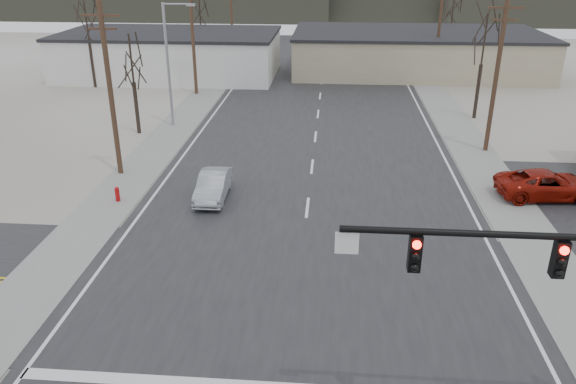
% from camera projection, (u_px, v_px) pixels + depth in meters
% --- Properties ---
extents(ground, '(140.00, 140.00, 0.00)m').
position_uv_depth(ground, '(298.00, 295.00, 22.15)').
color(ground, silver).
rests_on(ground, ground).
extents(main_road, '(18.00, 110.00, 0.05)m').
position_uv_depth(main_road, '(313.00, 161.00, 35.83)').
color(main_road, black).
rests_on(main_road, ground).
extents(cross_road, '(90.00, 10.00, 0.04)m').
position_uv_depth(cross_road, '(298.00, 294.00, 22.14)').
color(cross_road, black).
rests_on(cross_road, ground).
extents(sidewalk_left, '(3.00, 90.00, 0.06)m').
position_uv_depth(sidewalk_left, '(171.00, 133.00, 41.17)').
color(sidewalk_left, gray).
rests_on(sidewalk_left, ground).
extents(sidewalk_right, '(3.00, 90.00, 0.06)m').
position_uv_depth(sidewalk_right, '(465.00, 141.00, 39.62)').
color(sidewalk_right, gray).
rests_on(sidewalk_right, ground).
extents(fire_hydrant, '(0.24, 0.24, 0.87)m').
position_uv_depth(fire_hydrant, '(117.00, 194.00, 30.02)').
color(fire_hydrant, '#A50C0C').
rests_on(fire_hydrant, ground).
extents(building_left_far, '(22.30, 12.30, 4.50)m').
position_uv_depth(building_left_far, '(170.00, 54.00, 58.93)').
color(building_left_far, silver).
rests_on(building_left_far, ground).
extents(building_right_far, '(26.30, 14.30, 4.30)m').
position_uv_depth(building_right_far, '(416.00, 52.00, 60.71)').
color(building_right_far, tan).
rests_on(building_right_far, ground).
extents(upole_left_b, '(2.20, 0.30, 10.00)m').
position_uv_depth(upole_left_b, '(110.00, 88.00, 31.85)').
color(upole_left_b, '#4A2E22').
rests_on(upole_left_b, ground).
extents(upole_left_c, '(2.20, 0.30, 10.00)m').
position_uv_depth(upole_left_c, '(193.00, 36.00, 50.10)').
color(upole_left_c, '#4A2E22').
rests_on(upole_left_c, ground).
extents(upole_left_d, '(2.20, 0.30, 10.00)m').
position_uv_depth(upole_left_d, '(231.00, 12.00, 68.36)').
color(upole_left_d, '#4A2E22').
rests_on(upole_left_d, ground).
extents(upole_right_a, '(2.20, 0.30, 10.00)m').
position_uv_depth(upole_right_a, '(497.00, 73.00, 35.64)').
color(upole_right_a, '#4A2E22').
rests_on(upole_right_a, ground).
extents(upole_right_b, '(2.20, 0.30, 10.00)m').
position_uv_depth(upole_right_b, '(439.00, 27.00, 55.72)').
color(upole_right_b, '#4A2E22').
rests_on(upole_right_b, ground).
extents(streetlight_main, '(2.40, 0.25, 9.00)m').
position_uv_depth(streetlight_main, '(170.00, 59.00, 40.98)').
color(streetlight_main, gray).
rests_on(streetlight_main, ground).
extents(tree_left_near, '(3.30, 3.30, 7.35)m').
position_uv_depth(tree_left_near, '(131.00, 61.00, 39.26)').
color(tree_left_near, '#2F251C').
rests_on(tree_left_near, ground).
extents(tree_right_mid, '(3.74, 3.74, 8.33)m').
position_uv_depth(tree_right_mid, '(484.00, 42.00, 42.58)').
color(tree_right_mid, '#2F251C').
rests_on(tree_right_mid, ground).
extents(tree_left_far, '(3.96, 3.96, 8.82)m').
position_uv_depth(tree_left_far, '(200.00, 8.00, 62.64)').
color(tree_left_far, '#2F251C').
rests_on(tree_left_far, ground).
extents(tree_right_far, '(3.52, 3.52, 7.84)m').
position_uv_depth(tree_right_far, '(453.00, 11.00, 66.27)').
color(tree_right_far, '#2F251C').
rests_on(tree_right_far, ground).
extents(tree_left_mid, '(3.96, 3.96, 8.82)m').
position_uv_depth(tree_left_mid, '(86.00, 20.00, 52.27)').
color(tree_left_mid, '#2F251C').
rests_on(tree_left_mid, ground).
extents(sedan_crossing, '(1.56, 4.27, 1.40)m').
position_uv_depth(sedan_crossing, '(213.00, 186.00, 30.34)').
color(sedan_crossing, '#909599').
rests_on(sedan_crossing, main_road).
extents(car_far_a, '(4.49, 6.32, 1.70)m').
position_uv_depth(car_far_a, '(314.00, 61.00, 62.30)').
color(car_far_a, black).
rests_on(car_far_a, main_road).
extents(car_far_b, '(1.93, 4.05, 1.34)m').
position_uv_depth(car_far_b, '(317.00, 36.00, 81.18)').
color(car_far_b, black).
rests_on(car_far_b, main_road).
extents(car_parked_red, '(5.58, 3.01, 1.49)m').
position_uv_depth(car_parked_red, '(547.00, 185.00, 30.38)').
color(car_parked_red, maroon).
rests_on(car_parked_red, parking_lot).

